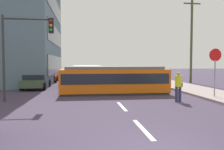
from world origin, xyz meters
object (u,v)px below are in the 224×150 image
(pedestrian_crossing, at_px, (178,85))
(parked_sedan_mid, at_px, (36,81))
(traffic_light_mast, at_px, (24,41))
(utility_pole_mid, at_px, (191,39))
(stop_sign, at_px, (215,62))
(parked_sedan_far, at_px, (49,76))
(city_bus, at_px, (87,74))
(streetcar_tram, at_px, (114,80))

(pedestrian_crossing, height_order, parked_sedan_mid, pedestrian_crossing)
(traffic_light_mast, relative_size, utility_pole_mid, 0.54)
(pedestrian_crossing, distance_m, parked_sedan_mid, 12.02)
(parked_sedan_mid, distance_m, stop_sign, 13.77)
(pedestrian_crossing, distance_m, parked_sedan_far, 17.22)
(city_bus, height_order, parked_sedan_mid, city_bus)
(parked_sedan_far, bearing_deg, city_bus, -52.22)
(utility_pole_mid, bearing_deg, parked_sedan_far, 166.23)
(city_bus, bearing_deg, utility_pole_mid, 8.59)
(utility_pole_mid, bearing_deg, pedestrian_crossing, -119.12)
(parked_sedan_mid, height_order, stop_sign, stop_sign)
(streetcar_tram, xyz_separation_m, parked_sedan_far, (-5.87, 10.81, -0.36))
(streetcar_tram, relative_size, utility_pole_mid, 0.84)
(city_bus, xyz_separation_m, parked_sedan_mid, (-4.29, -1.50, -0.46))
(streetcar_tram, bearing_deg, pedestrian_crossing, -51.97)
(streetcar_tram, xyz_separation_m, traffic_light_mast, (-5.43, -2.51, 2.41))
(streetcar_tram, distance_m, city_bus, 5.73)
(stop_sign, xyz_separation_m, traffic_light_mast, (-11.11, 0.64, 1.20))
(parked_sedan_far, height_order, utility_pole_mid, utility_pole_mid)
(pedestrian_crossing, bearing_deg, parked_sedan_mid, 139.04)
(parked_sedan_mid, relative_size, stop_sign, 1.53)
(parked_sedan_mid, distance_m, utility_pole_mid, 16.05)
(city_bus, distance_m, pedestrian_crossing, 10.53)
(parked_sedan_far, distance_m, stop_sign, 18.18)
(pedestrian_crossing, relative_size, traffic_light_mast, 0.35)
(traffic_light_mast, bearing_deg, parked_sedan_mid, 95.12)
(parked_sedan_mid, height_order, parked_sedan_far, same)
(city_bus, relative_size, parked_sedan_far, 1.20)
(streetcar_tram, relative_size, parked_sedan_far, 1.63)
(city_bus, distance_m, traffic_light_mast, 9.09)
(pedestrian_crossing, distance_m, utility_pole_mid, 13.15)
(stop_sign, bearing_deg, traffic_light_mast, 176.70)
(city_bus, distance_m, stop_sign, 11.41)
(parked_sedan_far, bearing_deg, streetcar_tram, -61.50)
(city_bus, distance_m, parked_sedan_far, 6.78)
(city_bus, xyz_separation_m, pedestrian_crossing, (4.79, -9.38, -0.14))
(parked_sedan_mid, xyz_separation_m, stop_sign, (11.69, -7.11, 1.57))
(streetcar_tram, height_order, stop_sign, stop_sign)
(streetcar_tram, distance_m, traffic_light_mast, 6.45)
(pedestrian_crossing, height_order, traffic_light_mast, traffic_light_mast)
(parked_sedan_far, xyz_separation_m, stop_sign, (11.55, -13.95, 1.57))
(streetcar_tram, relative_size, parked_sedan_mid, 1.68)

